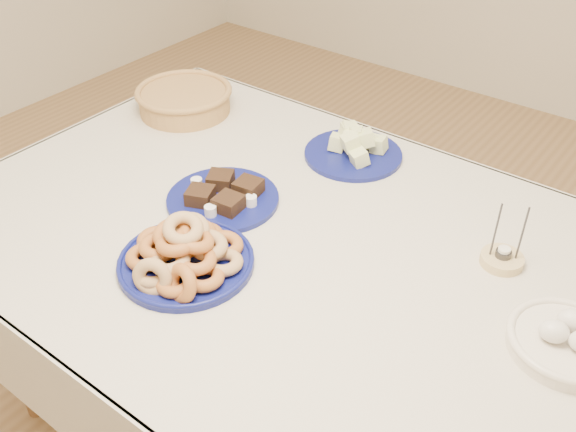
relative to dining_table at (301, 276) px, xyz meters
The scene contains 7 objects.
dining_table is the anchor object (origin of this frame).
donut_platter 0.30m from the dining_table, 123.04° to the right, with size 0.35×0.35×0.13m.
melon_plate 0.42m from the dining_table, 105.05° to the left, with size 0.27×0.27×0.09m.
brownie_plate 0.27m from the dining_table, behind, with size 0.35×0.35×0.05m.
wicker_basket 0.73m from the dining_table, 155.71° to the left, with size 0.38×0.38×0.08m.
candle_holder 0.45m from the dining_table, 27.01° to the left, with size 0.12×0.12×0.15m.
egg_bowl 0.59m from the dining_table, ahead, with size 0.28×0.28×0.07m.
Camera 1 is at (0.66, -0.91, 1.65)m, focal length 40.00 mm.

